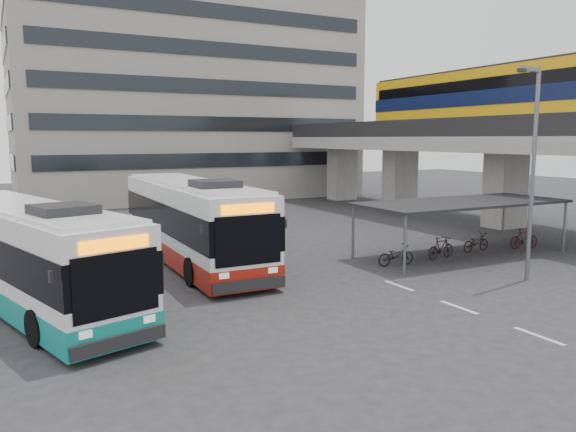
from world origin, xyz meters
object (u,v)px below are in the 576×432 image
pedestrian (262,248)px  lamp_post (532,162)px  bus_teal (29,256)px  bus_main (191,222)px

pedestrian → lamp_post: (7.98, -6.71, 3.69)m
pedestrian → lamp_post: bearing=-116.3°
pedestrian → lamp_post: lamp_post is taller
bus_teal → lamp_post: lamp_post is taller
bus_teal → pedestrian: (8.95, 1.49, -0.81)m
bus_main → pedestrian: size_ratio=7.67×
pedestrian → lamp_post: size_ratio=0.21×
bus_main → pedestrian: bearing=-48.0°
bus_teal → bus_main: bearing=15.1°
bus_main → lamp_post: 14.06m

